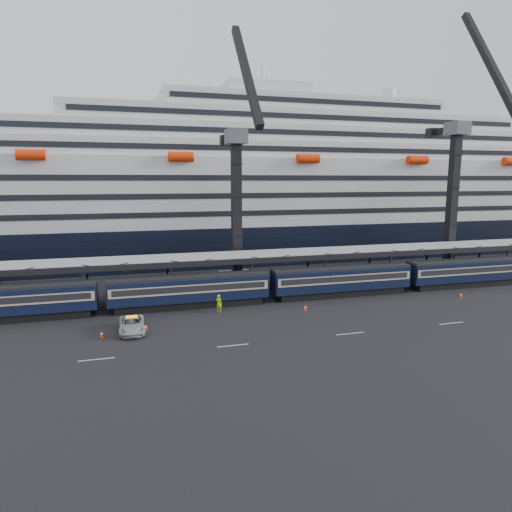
# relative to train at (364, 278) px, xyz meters

# --- Properties ---
(ground) EXTENTS (260.00, 260.00, 0.00)m
(ground) POSITION_rel_train_xyz_m (4.65, -10.00, -2.20)
(ground) COLOR black
(ground) RESTS_ON ground
(train) EXTENTS (133.05, 3.00, 4.05)m
(train) POSITION_rel_train_xyz_m (0.00, 0.00, 0.00)
(train) COLOR black
(train) RESTS_ON ground
(canopy) EXTENTS (130.00, 6.25, 5.53)m
(canopy) POSITION_rel_train_xyz_m (4.65, 4.00, 3.05)
(canopy) COLOR gray
(canopy) RESTS_ON ground
(cruise_ship) EXTENTS (214.09, 28.84, 34.00)m
(cruise_ship) POSITION_rel_train_xyz_m (3.57, 35.99, 10.14)
(cruise_ship) COLOR black
(cruise_ship) RESTS_ON ground
(crane_dark_near) EXTENTS (4.50, 17.75, 35.08)m
(crane_dark_near) POSITION_rel_train_xyz_m (-15.35, 8.59, 9.73)
(crane_dark_near) COLOR #494B50
(crane_dark_near) RESTS_ON ground
(crane_dark_mid) EXTENTS (4.50, 18.24, 39.64)m
(crane_dark_mid) POSITION_rel_train_xyz_m (19.65, 7.59, 11.16)
(crane_dark_mid) COLOR #494B50
(crane_dark_mid) RESTS_ON ground
(pickup_truck) EXTENTS (2.51, 5.42, 1.50)m
(pickup_truck) POSITION_rel_train_xyz_m (-30.25, -7.40, -1.45)
(pickup_truck) COLOR #A1A3A8
(pickup_truck) RESTS_ON ground
(worker) EXTENTS (0.88, 0.86, 2.04)m
(worker) POSITION_rel_train_xyz_m (-20.39, -2.81, -1.18)
(worker) COLOR #A5DE0B
(worker) RESTS_ON ground
(traffic_cone_a) EXTENTS (0.35, 0.35, 0.71)m
(traffic_cone_a) POSITION_rel_train_xyz_m (-28.91, -7.26, -1.85)
(traffic_cone_a) COLOR #F93007
(traffic_cone_a) RESTS_ON ground
(traffic_cone_b) EXTENTS (0.36, 0.36, 0.71)m
(traffic_cone_b) POSITION_rel_train_xyz_m (-33.14, -8.36, -1.85)
(traffic_cone_b) COLOR #F93007
(traffic_cone_b) RESTS_ON ground
(traffic_cone_c) EXTENTS (0.36, 0.36, 0.73)m
(traffic_cone_c) POSITION_rel_train_xyz_m (-10.52, -5.10, -1.84)
(traffic_cone_c) COLOR #F93007
(traffic_cone_c) RESTS_ON ground
(traffic_cone_d) EXTENTS (0.37, 0.37, 0.75)m
(traffic_cone_d) POSITION_rel_train_xyz_m (11.20, -5.24, -1.83)
(traffic_cone_d) COLOR #F93007
(traffic_cone_d) RESTS_ON ground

